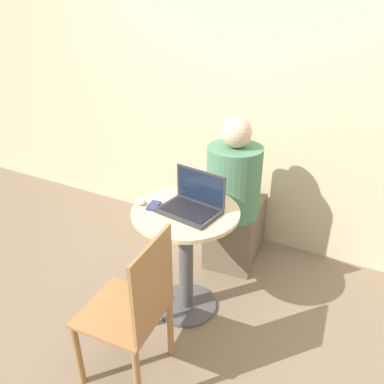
{
  "coord_description": "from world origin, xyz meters",
  "views": [
    {
      "loc": [
        0.93,
        -1.68,
        1.85
      ],
      "look_at": [
        0.02,
        0.05,
        0.85
      ],
      "focal_mm": 35.0,
      "sensor_mm": 36.0,
      "label": 1
    }
  ],
  "objects_px": {
    "chair_empty": "(134,310)",
    "person_seated": "(235,206)",
    "laptop": "(193,203)",
    "cell_phone": "(154,206)"
  },
  "relations": [
    {
      "from": "person_seated",
      "to": "laptop",
      "type": "bearing_deg",
      "value": -93.26
    },
    {
      "from": "cell_phone",
      "to": "chair_empty",
      "type": "bearing_deg",
      "value": -68.61
    },
    {
      "from": "chair_empty",
      "to": "laptop",
      "type": "bearing_deg",
      "value": 87.5
    },
    {
      "from": "chair_empty",
      "to": "person_seated",
      "type": "bearing_deg",
      "value": 87.11
    },
    {
      "from": "chair_empty",
      "to": "person_seated",
      "type": "height_order",
      "value": "person_seated"
    },
    {
      "from": "cell_phone",
      "to": "chair_empty",
      "type": "xyz_separation_m",
      "value": [
        0.2,
        -0.51,
        -0.3
      ]
    },
    {
      "from": "chair_empty",
      "to": "person_seated",
      "type": "relative_size",
      "value": 0.76
    },
    {
      "from": "cell_phone",
      "to": "person_seated",
      "type": "height_order",
      "value": "person_seated"
    },
    {
      "from": "laptop",
      "to": "chair_empty",
      "type": "distance_m",
      "value": 0.68
    },
    {
      "from": "cell_phone",
      "to": "person_seated",
      "type": "distance_m",
      "value": 0.78
    }
  ]
}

